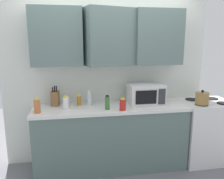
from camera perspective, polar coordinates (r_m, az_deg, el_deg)
wall_back_with_cabinets at (r=3.27m, az=-1.00°, el=8.36°), size 2.96×0.50×2.60m
counter_run at (r=3.32m, az=-0.31°, el=-11.56°), size 2.09×0.63×0.90m
stove_range at (r=3.79m, az=21.92°, el=-9.38°), size 0.76×0.64×0.91m
kettle at (r=3.44m, az=21.42°, el=-2.01°), size 0.18×0.18×0.20m
microwave at (r=3.28m, az=8.28°, el=-1.13°), size 0.48×0.37×0.28m
knife_block at (r=3.26m, az=-13.93°, el=-2.10°), size 0.12×0.13×0.28m
bottle_clear_tall at (r=3.21m, az=-5.60°, el=-2.14°), size 0.06×0.06×0.20m
bottle_green_oil at (r=2.99m, az=-1.19°, el=-3.29°), size 0.06×0.06×0.19m
bottle_spice_jar at (r=2.99m, az=-18.07°, el=-3.95°), size 0.08×0.08×0.19m
bottle_amber_vinegar at (r=3.22m, az=-8.18°, el=-2.68°), size 0.06×0.06×0.16m
bottle_red_sauce at (r=2.96m, az=2.67°, el=-3.73°), size 0.08×0.08×0.16m
bottle_white_jar at (r=3.09m, az=-11.34°, el=-3.23°), size 0.08×0.08×0.17m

